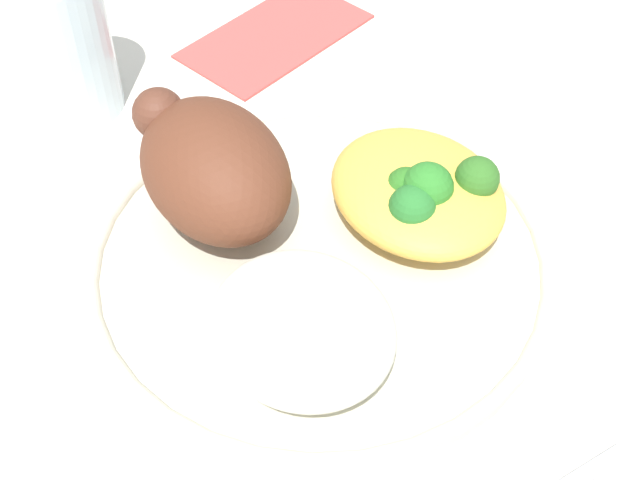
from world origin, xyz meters
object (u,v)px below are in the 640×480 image
plate (320,261)px  napkin (275,35)px  water_glass (64,45)px  mac_cheese_with_broccoli (421,192)px  roasted_chicken (212,167)px  rice_pile (302,327)px

plate → napkin: size_ratio=1.88×
water_glass → mac_cheese_with_broccoli: bearing=-149.4°
mac_cheese_with_broccoli → water_glass: 0.25m
roasted_chicken → water_glass: bearing=10.4°
plate → roasted_chicken: 0.08m
rice_pile → water_glass: size_ratio=1.01×
plate → rice_pile: bearing=140.9°
rice_pile → mac_cheese_with_broccoli: bearing=-65.9°
rice_pile → napkin: rice_pile is taller
rice_pile → napkin: size_ratio=0.72×
rice_pile → water_glass: (0.26, 0.02, 0.02)m
roasted_chicken → water_glass: 0.16m
plate → water_glass: size_ratio=2.63×
rice_pile → water_glass: water_glass is taller
rice_pile → mac_cheese_with_broccoli: (0.05, -0.11, -0.00)m
water_glass → napkin: (-0.00, -0.15, -0.05)m
mac_cheese_with_broccoli → plate: bearing=87.4°
rice_pile → mac_cheese_with_broccoli: mac_cheese_with_broccoli is taller
mac_cheese_with_broccoli → roasted_chicken: bearing=58.3°
roasted_chicken → napkin: roasted_chicken is taller
napkin → plate: bearing=156.7°
water_glass → napkin: water_glass is taller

